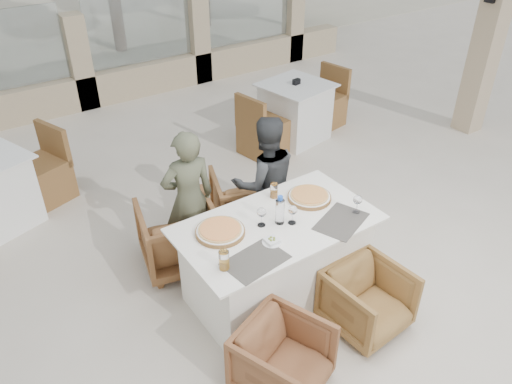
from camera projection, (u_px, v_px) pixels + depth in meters
ground at (267, 286)px, 4.45m from camera, size 80.00×80.00×0.00m
perimeter_wall_far at (78, 56)px, 7.32m from camera, size 10.00×0.34×1.60m
lantern_pillar at (483, 59)px, 6.57m from camera, size 0.34×0.34×2.00m
dining_table at (276, 260)px, 4.16m from camera, size 1.60×0.90×0.77m
placemat_near_left at (256, 260)px, 3.57m from camera, size 0.49×0.36×0.00m
placemat_near_right at (341, 221)px, 3.96m from camera, size 0.53×0.44×0.00m
pizza_left at (220, 231)px, 3.82m from camera, size 0.51×0.51×0.05m
pizza_right at (309, 196)px, 4.22m from camera, size 0.40×0.40×0.05m
water_bottle at (280, 210)px, 3.88m from camera, size 0.10×0.10×0.25m
wine_glass_centre at (262, 216)px, 3.87m from camera, size 0.09×0.09×0.18m
wine_glass_near at (292, 214)px, 3.89m from camera, size 0.10×0.10×0.18m
wine_glass_corner at (357, 203)px, 4.01m from camera, size 0.10×0.10×0.18m
beer_glass_left at (224, 260)px, 3.46m from camera, size 0.09×0.09×0.15m
beer_glass_right at (274, 191)px, 4.22m from camera, size 0.08×0.08×0.13m
olive_dish at (272, 240)px, 3.73m from camera, size 0.14×0.14×0.04m
armchair_far_left at (179, 235)px, 4.55m from camera, size 0.81×0.82×0.62m
armchair_far_right at (245, 199)px, 5.08m from camera, size 0.81×0.82×0.59m
armchair_near_left at (283, 360)px, 3.46m from camera, size 0.75×0.76×0.54m
armchair_near_right at (367, 300)px, 3.93m from camera, size 0.62×0.63×0.54m
diner_left at (189, 199)px, 4.42m from camera, size 0.52×0.38×1.32m
diner_right at (265, 183)px, 4.65m from camera, size 0.76×0.67×1.32m
bg_table_b at (295, 112)px, 6.66m from camera, size 1.76×1.10×0.77m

